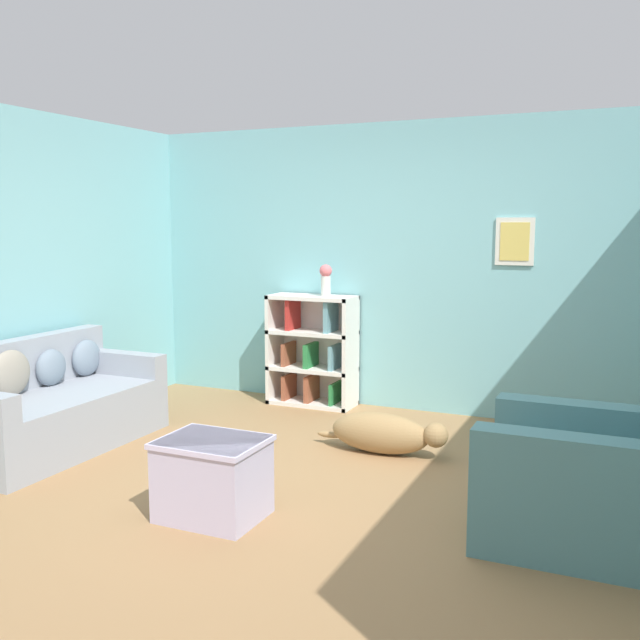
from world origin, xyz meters
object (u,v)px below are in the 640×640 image
object	(u,v)px
recliner_chair	(598,482)
dog	(384,433)
vase	(326,278)
bookshelf	(313,351)
couch	(49,408)
coffee_table	(213,476)

from	to	relation	value
recliner_chair	dog	size ratio (longest dim) A/B	1.03
vase	bookshelf	bearing A→B (deg)	170.91
couch	coffee_table	distance (m)	1.95
couch	bookshelf	world-z (taller)	bookshelf
recliner_chair	coffee_table	bearing A→B (deg)	-165.16
coffee_table	vase	distance (m)	2.82
couch	recliner_chair	distance (m)	3.91
vase	recliner_chair	bearing A→B (deg)	-39.84
bookshelf	recliner_chair	distance (m)	3.36
bookshelf	vase	world-z (taller)	vase
couch	coffee_table	size ratio (longest dim) A/B	2.88
couch	vase	xyz separation A→B (m)	(1.43, 2.00, 0.89)
bookshelf	coffee_table	xyz separation A→B (m)	(0.57, -2.64, -0.26)
bookshelf	vase	distance (m)	0.71
couch	recliner_chair	world-z (taller)	recliner_chair
coffee_table	dog	distance (m)	1.60
dog	couch	bearing A→B (deg)	-159.34
bookshelf	recliner_chair	xyz separation A→B (m)	(2.62, -2.09, -0.17)
coffee_table	bookshelf	bearing A→B (deg)	102.10
bookshelf	coffee_table	world-z (taller)	bookshelf
couch	bookshelf	size ratio (longest dim) A/B	1.65
bookshelf	coffee_table	distance (m)	2.71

